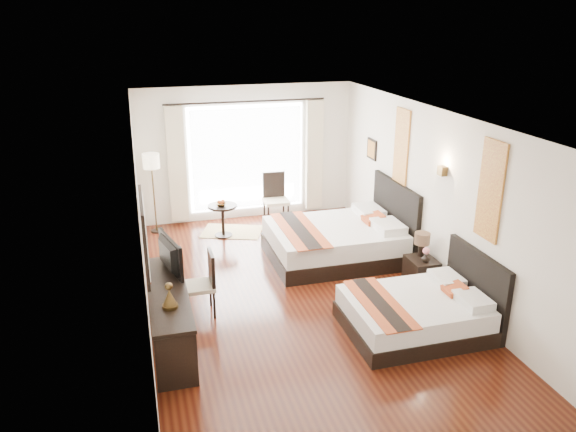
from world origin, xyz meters
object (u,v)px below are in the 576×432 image
object	(u,v)px
nightstand	(421,273)
window_chair	(276,209)
bed_near	(420,312)
desk_chair	(201,296)
television	(165,256)
floor_lamp	(151,166)
side_table	(223,221)
vase	(426,258)
table_lamp	(422,240)
fruit_bowl	(221,205)
bed_far	(339,240)
console_desk	(170,315)

from	to	relation	value
nightstand	window_chair	size ratio (longest dim) A/B	0.48
window_chair	bed_near	bearing A→B (deg)	12.30
desk_chair	window_chair	bearing A→B (deg)	-120.93
television	floor_lamp	size ratio (longest dim) A/B	0.55
nightstand	television	world-z (taller)	television
television	side_table	world-z (taller)	television
desk_chair	floor_lamp	size ratio (longest dim) A/B	0.59
bed_near	television	distance (m)	3.60
bed_near	floor_lamp	world-z (taller)	floor_lamp
bed_near	vase	size ratio (longest dim) A/B	14.66
television	window_chair	bearing A→B (deg)	-49.78
table_lamp	fruit_bowl	xyz separation A→B (m)	(-2.74, 2.88, -0.09)
bed_near	side_table	world-z (taller)	bed_near
nightstand	side_table	distance (m)	4.05
floor_lamp	side_table	size ratio (longest dim) A/B	2.48
fruit_bowl	window_chair	world-z (taller)	window_chair
vase	side_table	xyz separation A→B (m)	(-2.68, 3.13, -0.24)
table_lamp	television	world-z (taller)	television
desk_chair	fruit_bowl	size ratio (longest dim) A/B	4.76
vase	nightstand	bearing A→B (deg)	85.97
television	fruit_bowl	bearing A→B (deg)	-36.92
bed_far	fruit_bowl	world-z (taller)	bed_far
console_desk	television	world-z (taller)	television
television	desk_chair	bearing A→B (deg)	-96.66
vase	floor_lamp	size ratio (longest dim) A/B	0.08
side_table	console_desk	bearing A→B (deg)	-110.10
television	fruit_bowl	world-z (taller)	television
nightstand	desk_chair	bearing A→B (deg)	178.26
floor_lamp	bed_far	bearing A→B (deg)	-35.16
console_desk	bed_far	bearing A→B (deg)	32.00
vase	side_table	bearing A→B (deg)	130.49
bed_near	floor_lamp	xyz separation A→B (m)	(-3.30, 4.78, 1.08)
nightstand	table_lamp	distance (m)	0.53
nightstand	window_chair	xyz separation A→B (m)	(-1.51, 3.45, 0.08)
television	bed_near	bearing A→B (deg)	-123.83
bed_near	desk_chair	size ratio (longest dim) A/B	2.00
vase	bed_near	bearing A→B (deg)	-121.06
vase	fruit_bowl	world-z (taller)	fruit_bowl
side_table	window_chair	size ratio (longest dim) A/B	0.61
television	window_chair	size ratio (longest dim) A/B	0.82
bed_near	window_chair	xyz separation A→B (m)	(-0.87, 4.60, 0.04)
console_desk	fruit_bowl	bearing A→B (deg)	70.11
desk_chair	window_chair	distance (m)	3.88
nightstand	bed_far	bearing A→B (deg)	120.32
table_lamp	fruit_bowl	distance (m)	3.98
nightstand	window_chair	world-z (taller)	window_chair
bed_far	window_chair	bearing A→B (deg)	108.27
desk_chair	floor_lamp	bearing A→B (deg)	-82.96
nightstand	table_lamp	xyz separation A→B (m)	(0.03, 0.11, 0.52)
bed_far	floor_lamp	size ratio (longest dim) A/B	1.46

